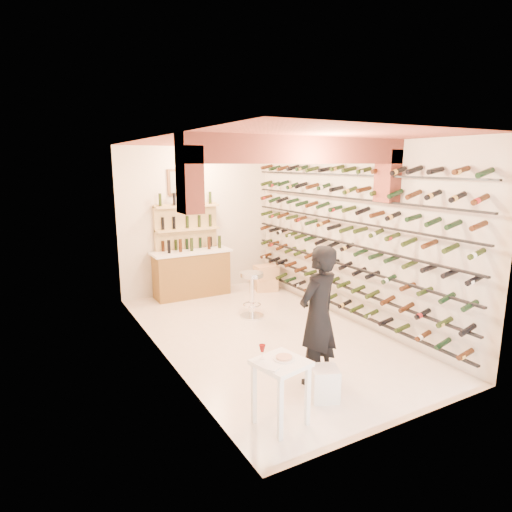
{
  "coord_description": "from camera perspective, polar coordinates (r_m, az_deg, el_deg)",
  "views": [
    {
      "loc": [
        -3.48,
        -6.01,
        2.85
      ],
      "look_at": [
        0.0,
        0.3,
        1.3
      ],
      "focal_mm": 30.42,
      "sensor_mm": 36.0,
      "label": 1
    }
  ],
  "objects": [
    {
      "name": "crate_lower",
      "position": [
        9.89,
        1.34,
        -3.74
      ],
      "size": [
        0.57,
        0.47,
        0.29
      ],
      "primitive_type": "cube",
      "rotation": [
        0.0,
        0.0,
        -0.29
      ],
      "color": "tan",
      "rests_on": "ground"
    },
    {
      "name": "white_stool",
      "position": [
        5.6,
        8.97,
        -16.22
      ],
      "size": [
        0.43,
        0.43,
        0.41
      ],
      "primitive_type": "cube",
      "rotation": [
        0.0,
        0.0,
        -0.4
      ],
      "color": "white",
      "rests_on": "ground"
    },
    {
      "name": "tasting_table",
      "position": [
        4.89,
        3.26,
        -15.03
      ],
      "size": [
        0.62,
        0.62,
        0.91
      ],
      "rotation": [
        0.0,
        0.0,
        0.21
      ],
      "color": "white",
      "rests_on": "ground"
    },
    {
      "name": "wine_rack",
      "position": [
        7.94,
        10.8,
        2.48
      ],
      "size": [
        0.32,
        5.7,
        2.56
      ],
      "color": "black",
      "rests_on": "ground"
    },
    {
      "name": "room_shell",
      "position": [
        6.75,
        2.31,
        7.03
      ],
      "size": [
        3.52,
        6.02,
        3.21
      ],
      "color": "beige",
      "rests_on": "ground"
    },
    {
      "name": "ground",
      "position": [
        7.51,
        1.12,
        -10.17
      ],
      "size": [
        6.0,
        6.0,
        0.0
      ],
      "primitive_type": "plane",
      "color": "silver",
      "rests_on": "ground"
    },
    {
      "name": "chrome_barstool",
      "position": [
        8.12,
        -0.54,
        -4.68
      ],
      "size": [
        0.45,
        0.45,
        0.87
      ],
      "rotation": [
        0.0,
        0.0,
        0.31
      ],
      "color": "silver",
      "rests_on": "ground"
    },
    {
      "name": "crate_upper",
      "position": [
        9.81,
        1.35,
        -2.09
      ],
      "size": [
        0.52,
        0.37,
        0.29
      ],
      "primitive_type": "cube",
      "rotation": [
        0.0,
        0.0,
        -0.05
      ],
      "color": "tan",
      "rests_on": "crate_lower"
    },
    {
      "name": "person",
      "position": [
        5.7,
        8.18,
        -7.74
      ],
      "size": [
        0.78,
        0.63,
        1.84
      ],
      "primitive_type": "imported",
      "rotation": [
        0.0,
        0.0,
        3.46
      ],
      "color": "black",
      "rests_on": "ground"
    },
    {
      "name": "back_shelving",
      "position": [
        9.6,
        -9.07,
        1.89
      ],
      "size": [
        1.4,
        0.31,
        2.73
      ],
      "color": "tan",
      "rests_on": "ground"
    },
    {
      "name": "back_counter",
      "position": [
        9.51,
        -8.45,
        -2.1
      ],
      "size": [
        1.7,
        0.62,
        1.29
      ],
      "color": "brown",
      "rests_on": "ground"
    }
  ]
}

